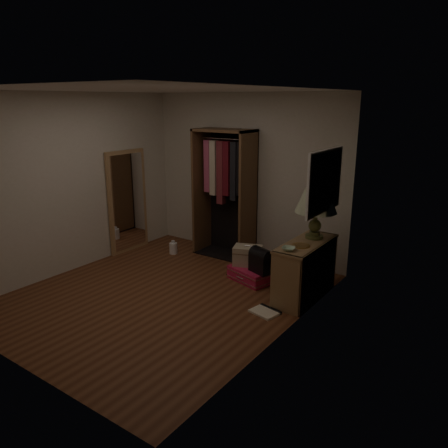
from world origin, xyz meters
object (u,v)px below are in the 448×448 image
at_px(open_wardrobe, 226,183).
at_px(train_case, 248,255).
at_px(console_bookshelf, 306,268).
at_px(table_lamp, 316,201).
at_px(black_bag, 261,260).
at_px(floor_mirror, 128,201).
at_px(white_jug, 173,248).
at_px(pink_suitcase, 252,274).

height_order(open_wardrobe, train_case, open_wardrobe).
relative_size(console_bookshelf, table_lamp, 1.62).
distance_m(train_case, black_bag, 0.33).
bearing_deg(train_case, console_bookshelf, -27.12).
height_order(console_bookshelf, open_wardrobe, open_wardrobe).
xyz_separation_m(open_wardrobe, floor_mirror, (-1.46, -0.78, -0.35)).
bearing_deg(open_wardrobe, table_lamp, -16.99).
bearing_deg(black_bag, train_case, 176.22).
bearing_deg(table_lamp, white_jug, 179.01).
height_order(pink_suitcase, black_bag, black_bag).
bearing_deg(train_case, white_jug, 154.36).
bearing_deg(pink_suitcase, open_wardrobe, 158.72).
bearing_deg(white_jug, pink_suitcase, -6.75).
relative_size(console_bookshelf, black_bag, 3.02).
xyz_separation_m(console_bookshelf, open_wardrobe, (-1.77, 0.73, 0.81)).
xyz_separation_m(floor_mirror, train_case, (2.28, 0.15, -0.52)).
xyz_separation_m(table_lamp, white_jug, (-2.51, 0.04, -1.14)).
bearing_deg(table_lamp, open_wardrobe, 163.01).
bearing_deg(train_case, floor_mirror, 162.74).
distance_m(open_wardrobe, train_case, 1.35).
distance_m(open_wardrobe, black_bag, 1.59).
xyz_separation_m(open_wardrobe, table_lamp, (1.78, -0.54, 0.04)).
relative_size(train_case, black_bag, 1.29).
height_order(open_wardrobe, white_jug, open_wardrobe).
relative_size(pink_suitcase, white_jug, 3.11).
height_order(black_bag, table_lamp, table_lamp).
distance_m(floor_mirror, pink_suitcase, 2.52).
height_order(console_bookshelf, table_lamp, table_lamp).
distance_m(open_wardrobe, pink_suitcase, 1.61).
bearing_deg(table_lamp, console_bookshelf, -92.01).
distance_m(train_case, white_jug, 1.57).
xyz_separation_m(open_wardrobe, white_jug, (-0.73, -0.50, -1.10)).
distance_m(console_bookshelf, pink_suitcase, 0.89).
height_order(pink_suitcase, white_jug, white_jug).
distance_m(black_bag, table_lamp, 1.12).
bearing_deg(train_case, table_lamp, -16.15).
xyz_separation_m(train_case, black_bag, (0.30, -0.13, 0.04)).
xyz_separation_m(pink_suitcase, table_lamp, (0.84, 0.15, 1.15)).
bearing_deg(white_jug, open_wardrobe, 34.48).
relative_size(train_case, white_jug, 2.09).
relative_size(floor_mirror, pink_suitcase, 2.38).
distance_m(pink_suitcase, white_jug, 1.67).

